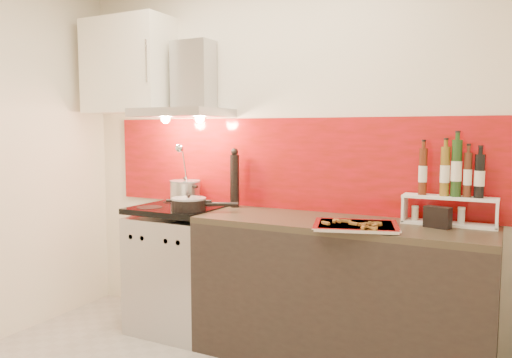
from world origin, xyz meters
The scene contains 13 objects.
back_wall centered at (0.00, 1.40, 1.30)m, with size 3.40×0.02×2.60m, color silver.
backsplash centered at (0.05, 1.39, 1.22)m, with size 3.00×0.02×0.64m, color maroon.
range_stove centered at (-0.70, 1.10, 0.44)m, with size 0.60×0.60×0.91m.
counter centered at (0.50, 1.10, 0.45)m, with size 1.80×0.60×0.90m.
range_hood centered at (-0.70, 1.24, 1.74)m, with size 0.62×0.50×0.61m.
upper_cabinet centered at (-1.25, 1.22, 1.95)m, with size 0.70×0.35×0.72m, color white.
stock_pot centered at (-0.76, 1.26, 0.99)m, with size 0.23×0.23×0.20m.
saute_pan centered at (-0.52, 0.98, 0.95)m, with size 0.44×0.26×0.11m.
utensil_jar centered at (-0.73, 1.19, 1.04)m, with size 0.10×0.14×0.46m.
pepper_mill centered at (-0.35, 1.29, 1.11)m, with size 0.07×0.07×0.43m.
step_shelf centered at (1.12, 1.26, 1.11)m, with size 0.53×0.14×0.50m.
caddy_box centered at (1.06, 1.15, 0.96)m, with size 0.15×0.06×0.13m, color black.
baking_tray centered at (0.65, 0.93, 0.92)m, with size 0.55×0.48×0.03m.
Camera 1 is at (1.42, -1.82, 1.45)m, focal length 35.00 mm.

